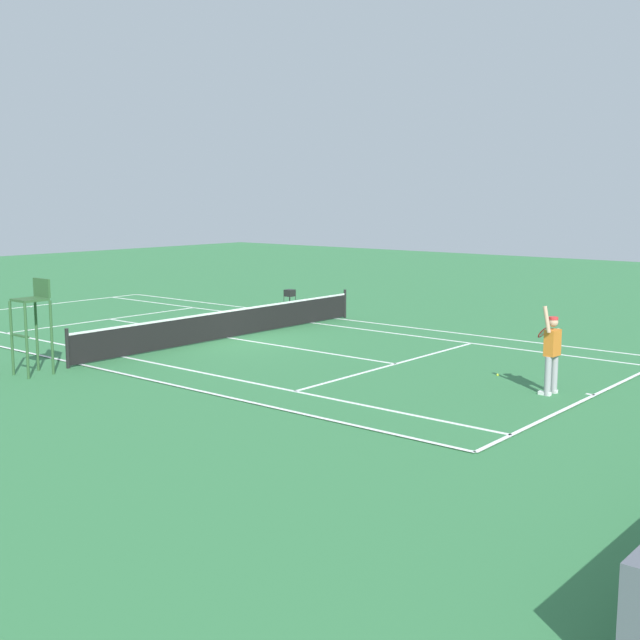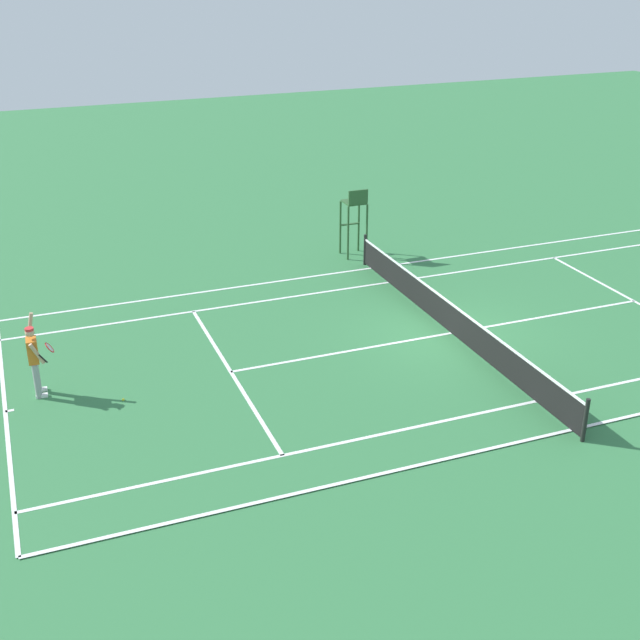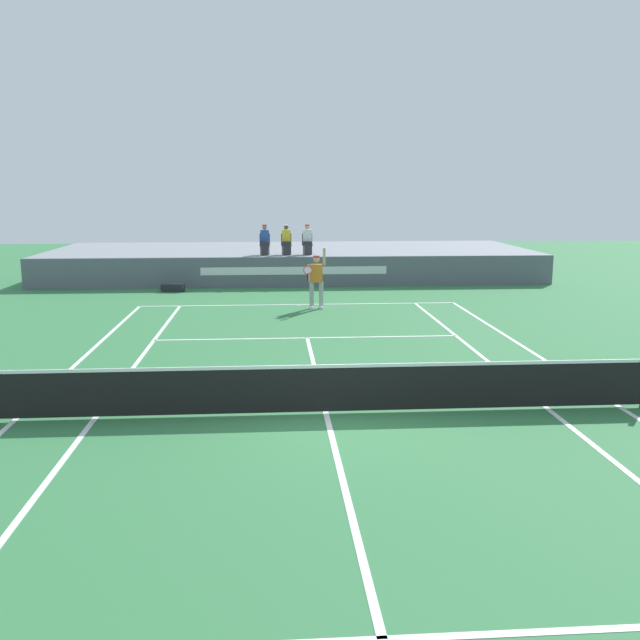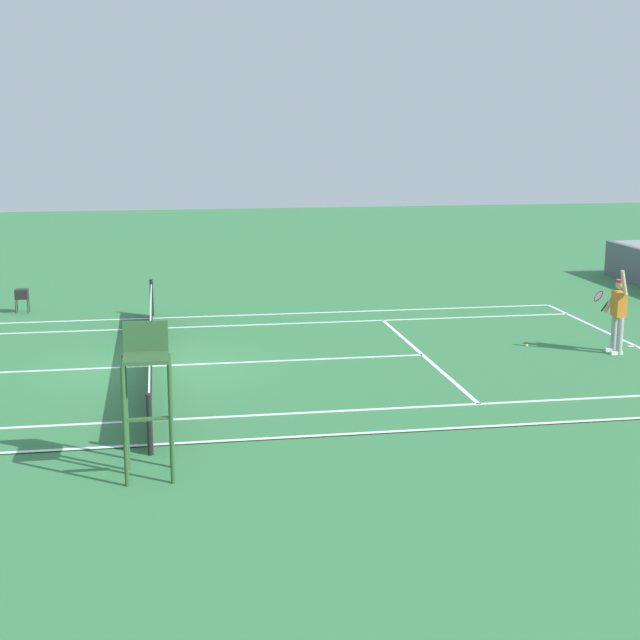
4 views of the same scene
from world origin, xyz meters
The scene contains 6 objects.
ground_plane centered at (0.00, 0.00, 0.00)m, with size 80.00×80.00×0.00m, color #337542.
court centered at (0.00, 0.00, 0.01)m, with size 11.08×23.88×0.03m.
net centered at (0.00, 0.00, 0.52)m, with size 11.98×0.10×1.07m.
tennis_player centered at (0.56, 11.06, 0.99)m, with size 0.77×0.62×2.08m.
tennis_ball centered at (-0.46, 9.21, 0.03)m, with size 0.07×0.07×0.07m, color #D1E533.
umpire_chair centered at (6.88, 0.00, 1.56)m, with size 0.77×0.77×2.44m.
Camera 2 is at (-18.61, 11.16, 10.16)m, focal length 47.20 mm.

